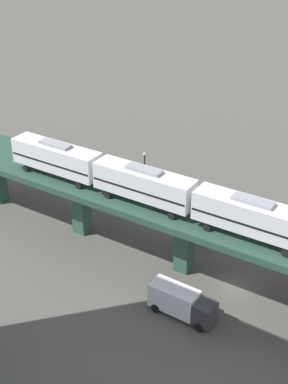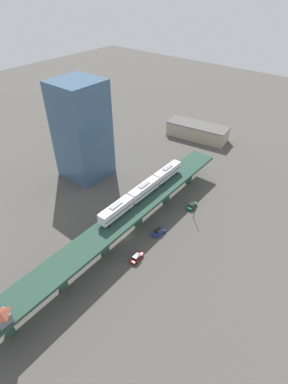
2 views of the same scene
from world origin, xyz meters
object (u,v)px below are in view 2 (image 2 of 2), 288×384
office_tower (82,131)px  subway_train (144,189)px  delivery_truck (114,217)px  street_lamp (195,209)px  street_car_green (192,206)px  street_car_blue (159,232)px  warehouse_building (197,131)px  signal_hut (2,317)px  street_car_red (136,257)px

office_tower → subway_train: bearing=-9.5°
delivery_truck → office_tower: bearing=153.6°
subway_train → street_lamp: subway_train is taller
street_car_green → delivery_truck: delivery_truck is taller
office_tower → delivery_truck: bearing=-26.4°
street_car_blue → office_tower: (-42.53, 9.52, 17.06)m
delivery_truck → street_car_blue: bearing=16.9°
street_car_green → delivery_truck: bearing=-125.9°
street_car_green → street_car_blue: same height
street_car_blue → delivery_truck: bearing=-163.1°
subway_train → office_tower: size_ratio=1.03×
street_car_green → warehouse_building: 53.35m
street_car_blue → warehouse_building: (-25.09, 63.57, 2.47)m
signal_hut → street_car_red: signal_hut is taller
street_lamp → signal_hut: bearing=-98.6°
office_tower → signal_hut: bearing=-55.6°
street_car_red → office_tower: (-43.82, 21.43, 17.06)m
street_car_red → street_lamp: street_lamp is taller
street_car_green → street_lamp: 6.43m
street_car_blue → street_lamp: size_ratio=0.67×
signal_hut → street_car_green: size_ratio=0.76×
subway_train → delivery_truck: 13.34m
signal_hut → street_car_red: 35.87m
delivery_truck → office_tower: (-28.07, 13.91, 16.24)m
subway_train → street_car_blue: size_ratio=8.01×
signal_hut → street_car_red: size_ratio=0.75×
office_tower → warehouse_building: bearing=72.1°
subway_train → office_tower: office_tower is taller
delivery_truck → office_tower: size_ratio=0.20×
subway_train → delivery_truck: subway_train is taller
street_car_red → street_lamp: bearing=82.5°
street_car_red → office_tower: office_tower is taller
warehouse_building → subway_train: bearing=-74.8°
delivery_truck → street_lamp: 25.70m
subway_train → signal_hut: bearing=-84.8°
street_car_red → street_car_green: bearing=90.3°
street_car_red → warehouse_building: size_ratio=0.15×
signal_hut → warehouse_building: signal_hut is taller
street_car_red → warehouse_building: 80.00m
street_car_blue → office_tower: bearing=167.4°
signal_hut → street_car_red: (5.61, 34.28, -8.94)m
subway_train → warehouse_building: subway_train is taller
street_car_red → office_tower: 51.68m
signal_hut → office_tower: 68.04m
warehouse_building → signal_hut: bearing=-79.3°
delivery_truck → subway_train: bearing=56.2°
warehouse_building → street_car_blue: bearing=-68.5°
subway_train → delivery_truck: bearing=-123.8°
subway_train → street_car_green: bearing=52.9°
signal_hut → street_car_green: (5.46, 63.37, -8.94)m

